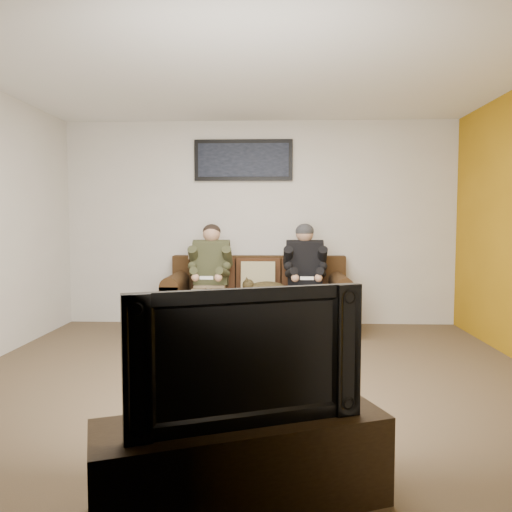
{
  "coord_description": "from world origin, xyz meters",
  "views": [
    {
      "loc": [
        0.19,
        -4.17,
        1.33
      ],
      "look_at": [
        -0.01,
        1.2,
        0.95
      ],
      "focal_mm": 35.0,
      "sensor_mm": 36.0,
      "label": 1
    }
  ],
  "objects_px": {
    "sofa": "(258,303)",
    "framed_poster": "(243,160)",
    "person_right": "(305,272)",
    "television": "(242,353)",
    "cat": "(266,289)",
    "tv_stand": "(242,463)",
    "person_left": "(210,272)"
  },
  "relations": [
    {
      "from": "sofa",
      "to": "framed_poster",
      "type": "height_order",
      "value": "framed_poster"
    },
    {
      "from": "sofa",
      "to": "person_right",
      "type": "distance_m",
      "value": 0.71
    },
    {
      "from": "framed_poster",
      "to": "television",
      "type": "xyz_separation_m",
      "value": [
        0.26,
        -4.17,
        -1.37
      ]
    },
    {
      "from": "sofa",
      "to": "person_right",
      "type": "height_order",
      "value": "person_right"
    },
    {
      "from": "cat",
      "to": "tv_stand",
      "type": "bearing_deg",
      "value": -90.62
    },
    {
      "from": "person_left",
      "to": "cat",
      "type": "bearing_deg",
      "value": -3.12
    },
    {
      "from": "tv_stand",
      "to": "cat",
      "type": "bearing_deg",
      "value": 68.83
    },
    {
      "from": "tv_stand",
      "to": "television",
      "type": "bearing_deg",
      "value": 0.0
    },
    {
      "from": "framed_poster",
      "to": "television",
      "type": "relative_size",
      "value": 1.17
    },
    {
      "from": "person_left",
      "to": "sofa",
      "type": "bearing_deg",
      "value": 18.0
    },
    {
      "from": "person_left",
      "to": "person_right",
      "type": "height_order",
      "value": "person_right"
    },
    {
      "from": "sofa",
      "to": "framed_poster",
      "type": "relative_size",
      "value": 1.74
    },
    {
      "from": "person_left",
      "to": "tv_stand",
      "type": "height_order",
      "value": "person_left"
    },
    {
      "from": "sofa",
      "to": "tv_stand",
      "type": "distance_m",
      "value": 3.78
    },
    {
      "from": "person_left",
      "to": "cat",
      "type": "relative_size",
      "value": 1.96
    },
    {
      "from": "person_left",
      "to": "tv_stand",
      "type": "bearing_deg",
      "value": -80.26
    },
    {
      "from": "sofa",
      "to": "person_right",
      "type": "relative_size",
      "value": 1.67
    },
    {
      "from": "television",
      "to": "framed_poster",
      "type": "bearing_deg",
      "value": 72.98
    },
    {
      "from": "sofa",
      "to": "person_left",
      "type": "relative_size",
      "value": 1.68
    },
    {
      "from": "person_right",
      "to": "sofa",
      "type": "bearing_deg",
      "value": 162.03
    },
    {
      "from": "cat",
      "to": "television",
      "type": "relative_size",
      "value": 0.62
    },
    {
      "from": "sofa",
      "to": "person_left",
      "type": "xyz_separation_m",
      "value": [
        -0.56,
        -0.18,
        0.39
      ]
    },
    {
      "from": "person_right",
      "to": "cat",
      "type": "relative_size",
      "value": 1.97
    },
    {
      "from": "person_right",
      "to": "television",
      "type": "bearing_deg",
      "value": -97.95
    },
    {
      "from": "sofa",
      "to": "tv_stand",
      "type": "xyz_separation_m",
      "value": [
        0.06,
        -3.78,
        -0.12
      ]
    },
    {
      "from": "person_left",
      "to": "person_right",
      "type": "distance_m",
      "value": 1.12
    },
    {
      "from": "cat",
      "to": "television",
      "type": "height_order",
      "value": "television"
    },
    {
      "from": "framed_poster",
      "to": "tv_stand",
      "type": "relative_size",
      "value": 0.93
    },
    {
      "from": "person_right",
      "to": "television",
      "type": "xyz_separation_m",
      "value": [
        -0.5,
        -3.6,
        0.0
      ]
    },
    {
      "from": "cat",
      "to": "television",
      "type": "xyz_separation_m",
      "value": [
        -0.04,
        -3.56,
        0.2
      ]
    },
    {
      "from": "cat",
      "to": "television",
      "type": "bearing_deg",
      "value": -90.62
    },
    {
      "from": "person_left",
      "to": "television",
      "type": "bearing_deg",
      "value": -80.26
    }
  ]
}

